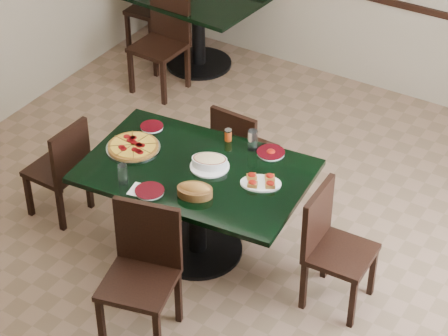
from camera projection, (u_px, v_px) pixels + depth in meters
The scene contains 21 objects.
floor at pixel (211, 240), 6.58m from camera, with size 5.50×5.50×0.00m, color brown.
room_shell at pixel (444, 43), 6.64m from camera, with size 5.50×5.50×5.50m.
main_table at pixel (196, 190), 6.15m from camera, with size 1.64×1.14×0.75m.
back_table at pixel (198, 17), 8.45m from camera, with size 1.26×0.95×0.75m.
chair_far at pixel (240, 149), 6.73m from camera, with size 0.41×0.41×0.84m.
chair_near at pixel (143, 265), 5.56m from camera, with size 0.54×0.54×0.95m.
chair_right at pixel (330, 242), 5.80m from camera, with size 0.43×0.43×0.89m.
chair_left at pixel (63, 166), 6.56m from camera, with size 0.40×0.40×0.83m.
back_chair_near at pixel (164, 36), 8.11m from camera, with size 0.46×0.46×0.94m.
back_chair_left at pixel (162, 4), 8.63m from camera, with size 0.47×0.47×0.98m.
pepperoni_pizza at pixel (133, 146), 6.23m from camera, with size 0.39×0.39×0.04m.
lasagna_casserole at pixel (210, 162), 6.03m from camera, with size 0.29×0.28×0.09m.
bread_basket at pixel (195, 190), 5.78m from camera, with size 0.28×0.24×0.10m.
bruschetta_platter at pixel (261, 181), 5.89m from camera, with size 0.34×0.29×0.05m.
side_plate_near at pixel (150, 191), 5.83m from camera, with size 0.20×0.20×0.02m.
side_plate_far_r at pixel (271, 152), 6.19m from camera, with size 0.20×0.20×0.03m.
side_plate_far_l at pixel (152, 127), 6.46m from camera, with size 0.17×0.17×0.02m.
napkin_setting at pixel (141, 190), 5.84m from camera, with size 0.17×0.17×0.01m.
water_glass_a at pixel (253, 140), 6.20m from camera, with size 0.07×0.07×0.15m, color white.
water_glass_b at pixel (123, 174), 5.88m from camera, with size 0.07×0.07×0.14m, color white.
pepper_shaker at pixel (228, 135), 6.30m from camera, with size 0.05×0.05×0.09m.
Camera 1 is at (2.70, -4.21, 4.31)m, focal length 70.00 mm.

